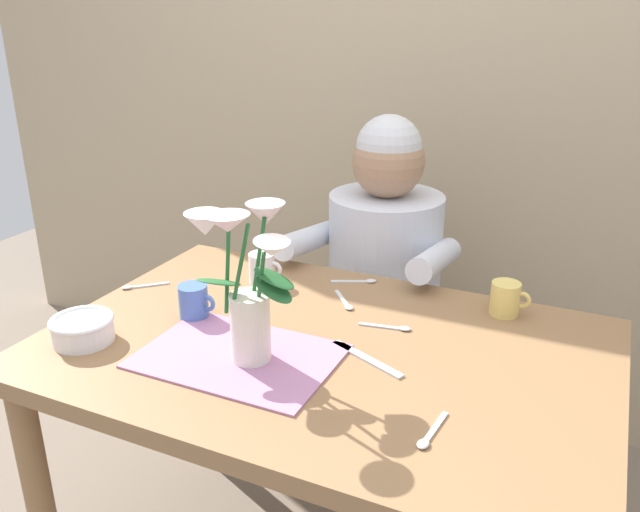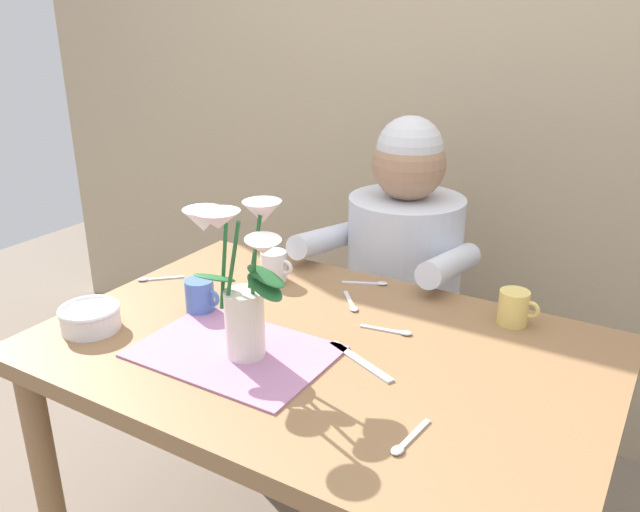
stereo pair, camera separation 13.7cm
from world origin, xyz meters
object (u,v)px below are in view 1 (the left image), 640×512
at_px(coffee_cup, 506,299).
at_px(tea_cup, 194,302).
at_px(ceramic_bowl, 82,328).
at_px(dinner_knife, 367,359).
at_px(ceramic_mug, 262,268).
at_px(flower_vase, 245,278).
at_px(seated_person, 383,301).

bearing_deg(coffee_cup, tea_cup, -153.95).
distance_m(ceramic_bowl, tea_cup, 0.25).
bearing_deg(dinner_knife, ceramic_bowl, -139.20).
xyz_separation_m(dinner_knife, tea_cup, (-0.43, 0.01, 0.04)).
distance_m(tea_cup, ceramic_mug, 0.25).
distance_m(flower_vase, dinner_knife, 0.30).
bearing_deg(dinner_knife, ceramic_mug, 170.15).
distance_m(ceramic_bowl, ceramic_mug, 0.48).
bearing_deg(coffee_cup, seated_person, 142.83).
bearing_deg(dinner_knife, coffee_cup, 80.09).
height_order(ceramic_bowl, coffee_cup, coffee_cup).
xyz_separation_m(seated_person, dinner_knife, (0.19, -0.64, 0.18)).
bearing_deg(ceramic_mug, ceramic_bowl, -113.99).
bearing_deg(flower_vase, ceramic_bowl, -167.43).
bearing_deg(ceramic_bowl, tea_cup, 52.09).
relative_size(ceramic_bowl, dinner_knife, 0.72).
height_order(flower_vase, ceramic_mug, flower_vase).
relative_size(flower_vase, coffee_cup, 3.60).
height_order(seated_person, dinner_knife, seated_person).
height_order(dinner_knife, ceramic_mug, ceramic_mug).
xyz_separation_m(seated_person, coffee_cup, (0.41, -0.31, 0.22)).
height_order(tea_cup, ceramic_mug, same).
height_order(seated_person, ceramic_bowl, seated_person).
bearing_deg(ceramic_mug, tea_cup, -100.03).
bearing_deg(dinner_knife, flower_vase, -131.88).
distance_m(flower_vase, ceramic_bowl, 0.40).
bearing_deg(ceramic_bowl, seated_person, 64.20).
relative_size(ceramic_bowl, tea_cup, 1.46).
distance_m(ceramic_bowl, dinner_knife, 0.61).
bearing_deg(ceramic_bowl, ceramic_mug, 66.01).
xyz_separation_m(tea_cup, ceramic_mug, (0.04, 0.24, 0.00)).
xyz_separation_m(coffee_cup, tea_cup, (-0.65, -0.32, 0.00)).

